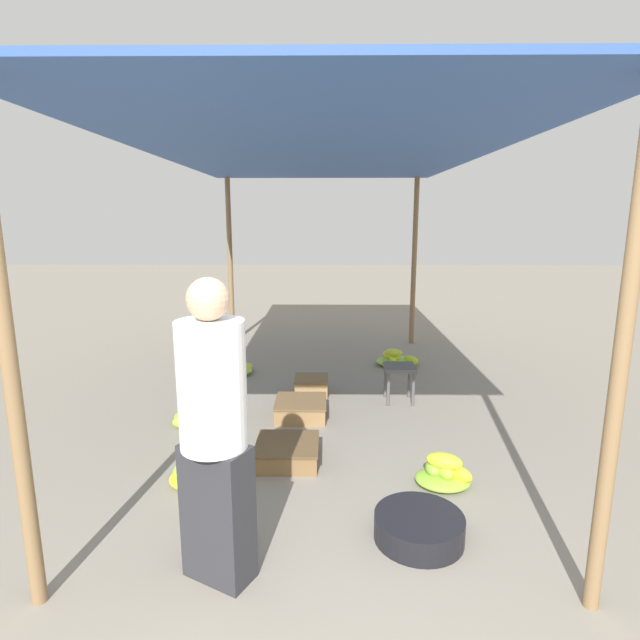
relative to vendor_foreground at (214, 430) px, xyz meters
name	(u,v)px	position (x,y,z in m)	size (l,w,h in m)	color
canopy_post_front_left	(10,365)	(-0.94, -0.21, 0.43)	(0.08, 0.08, 2.65)	olive
canopy_post_front_right	(620,367)	(2.02, -0.21, 0.43)	(0.08, 0.08, 2.65)	olive
canopy_post_back_left	(230,262)	(-0.94, 5.51, 0.43)	(0.08, 0.08, 2.65)	olive
canopy_post_back_right	(414,263)	(2.02, 5.51, 0.43)	(0.08, 0.08, 2.65)	olive
canopy_tarp	(320,152)	(0.54, 2.65, 1.77)	(3.36, 6.12, 0.04)	#33569E
vendor_foreground	(214,430)	(0.00, 0.00, 0.00)	(0.50, 0.50, 1.73)	#2D2D33
stool	(399,373)	(1.43, 2.81, -0.56)	(0.34, 0.34, 0.42)	#4C4C4C
basin_black	(419,527)	(1.21, 0.35, -0.82)	(0.58, 0.58, 0.17)	black
banana_pile_left_0	(203,415)	(-0.64, 2.22, -0.83)	(0.58, 0.56, 0.21)	#7DB636
banana_pile_left_1	(212,439)	(-0.40, 1.59, -0.80)	(0.45, 0.48, 0.30)	#B3CC2C
banana_pile_left_2	(197,471)	(-0.39, 1.02, -0.80)	(0.46, 0.54, 0.25)	yellow
banana_pile_left_3	(232,369)	(-0.63, 3.80, -0.83)	(0.53, 0.51, 0.18)	#A5C62F
banana_pile_right_0	(444,473)	(1.52, 1.01, -0.80)	(0.44, 0.38, 0.26)	#82B835
banana_pile_right_1	(397,360)	(1.61, 4.22, -0.82)	(0.60, 0.51, 0.25)	#B7CE2B
crate_near	(301,409)	(0.35, 2.35, -0.81)	(0.53, 0.53, 0.18)	olive
crate_mid	(287,452)	(0.28, 1.38, -0.81)	(0.53, 0.53, 0.17)	brown
crate_far	(311,386)	(0.44, 3.01, -0.79)	(0.39, 0.39, 0.21)	#9E7A4C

